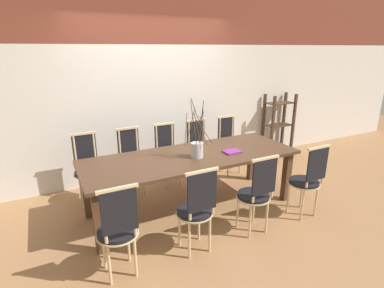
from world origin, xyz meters
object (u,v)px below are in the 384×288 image
object	(u,v)px
book_stack	(232,152)
vase_centerpiece	(197,149)
shelving_rack	(278,125)
dining_table	(192,162)
chair_far_center	(167,153)
chair_near_center	(256,192)

from	to	relation	value
book_stack	vase_centerpiece	bearing A→B (deg)	174.71
book_stack	shelving_rack	distance (m)	2.30
dining_table	vase_centerpiece	size ratio (longest dim) A/B	3.62
dining_table	book_stack	world-z (taller)	book_stack
dining_table	vase_centerpiece	distance (m)	0.22
chair_far_center	shelving_rack	size ratio (longest dim) A/B	0.80
chair_far_center	shelving_rack	bearing A→B (deg)	-173.32
chair_near_center	vase_centerpiece	world-z (taller)	vase_centerpiece
dining_table	chair_far_center	world-z (taller)	chair_far_center
shelving_rack	dining_table	bearing A→B (deg)	-155.64
vase_centerpiece	shelving_rack	xyz separation A→B (m)	(2.42, 1.20, -0.26)
book_stack	chair_near_center	bearing A→B (deg)	-100.76
dining_table	chair_far_center	size ratio (longest dim) A/B	2.86
vase_centerpiece	shelving_rack	size ratio (longest dim) A/B	0.63
book_stack	dining_table	bearing A→B (deg)	165.30
dining_table	shelving_rack	xyz separation A→B (m)	(2.45, 1.11, -0.06)
chair_near_center	shelving_rack	size ratio (longest dim) A/B	0.80
chair_far_center	book_stack	bearing A→B (deg)	118.45
chair_near_center	chair_far_center	world-z (taller)	same
dining_table	chair_near_center	xyz separation A→B (m)	(0.38, -0.82, -0.14)
dining_table	shelving_rack	size ratio (longest dim) A/B	2.27
chair_far_center	vase_centerpiece	size ratio (longest dim) A/B	1.27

